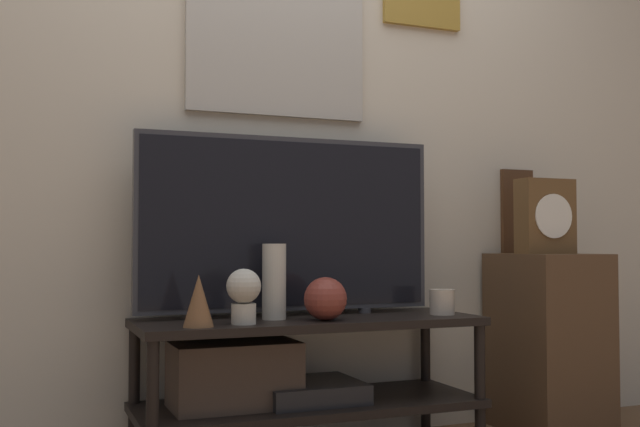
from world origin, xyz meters
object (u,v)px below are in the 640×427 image
at_px(vase_slim_bronze, 199,301).
at_px(candle_jar, 442,302).
at_px(vase_round_glass, 325,299).
at_px(decorative_bust, 244,292).
at_px(television, 289,224).
at_px(mantel_clock, 545,216).
at_px(vase_tall_ceramic, 274,281).

height_order(vase_slim_bronze, candle_jar, vase_slim_bronze).
relative_size(vase_round_glass, decorative_bust, 0.82).
distance_m(vase_round_glass, vase_slim_bronze, 0.46).
relative_size(vase_slim_bronze, decorative_bust, 0.91).
relative_size(television, vase_slim_bronze, 6.78).
bearing_deg(candle_jar, vase_slim_bronze, -175.68).
relative_size(television, decorative_bust, 6.18).
xyz_separation_m(television, decorative_bust, (-0.24, -0.22, -0.24)).
xyz_separation_m(vase_slim_bronze, decorative_bust, (0.16, 0.02, 0.02)).
height_order(television, mantel_clock, television).
bearing_deg(television, candle_jar, -17.05).
distance_m(vase_slim_bronze, decorative_bust, 0.16).
xyz_separation_m(candle_jar, mantel_clock, (0.53, 0.06, 0.33)).
xyz_separation_m(vase_round_glass, vase_tall_ceramic, (-0.15, 0.10, 0.06)).
bearing_deg(vase_round_glass, television, 106.90).
distance_m(vase_round_glass, decorative_bust, 0.30).
relative_size(vase_tall_ceramic, mantel_clock, 0.87).
distance_m(television, mantel_clock, 1.10).
xyz_separation_m(vase_tall_ceramic, decorative_bust, (-0.14, -0.11, -0.03)).
bearing_deg(vase_round_glass, decorative_bust, -178.10).
distance_m(television, vase_slim_bronze, 0.53).
distance_m(candle_jar, mantel_clock, 0.63).
xyz_separation_m(decorative_bust, mantel_clock, (1.33, 0.10, 0.28)).
xyz_separation_m(television, vase_slim_bronze, (-0.39, -0.24, -0.26)).
bearing_deg(television, vase_tall_ceramic, -131.07).
bearing_deg(mantel_clock, candle_jar, -173.99).
xyz_separation_m(vase_slim_bronze, candle_jar, (0.95, 0.07, -0.04)).
distance_m(television, vase_round_glass, 0.35).
relative_size(vase_round_glass, vase_slim_bronze, 0.90).
bearing_deg(vase_slim_bronze, mantel_clock, 4.92).
distance_m(vase_tall_ceramic, mantel_clock, 1.21).
bearing_deg(television, decorative_bust, -137.14).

